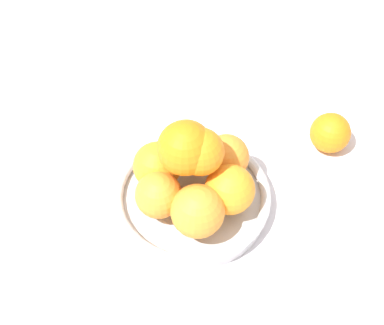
# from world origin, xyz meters

# --- Properties ---
(ground_plane) EXTENTS (4.00, 4.00, 0.00)m
(ground_plane) POSITION_xyz_m (0.00, 0.00, 0.00)
(ground_plane) COLOR silver
(fruit_bowl) EXTENTS (0.25, 0.25, 0.03)m
(fruit_bowl) POSITION_xyz_m (0.00, 0.00, 0.02)
(fruit_bowl) COLOR silver
(fruit_bowl) RESTS_ON ground_plane
(orange_pile) EXTENTS (0.20, 0.19, 0.14)m
(orange_pile) POSITION_xyz_m (0.00, -0.00, 0.09)
(orange_pile) COLOR orange
(orange_pile) RESTS_ON fruit_bowl
(stray_orange) EXTENTS (0.07, 0.07, 0.07)m
(stray_orange) POSITION_xyz_m (0.15, -0.22, 0.03)
(stray_orange) COLOR orange
(stray_orange) RESTS_ON ground_plane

